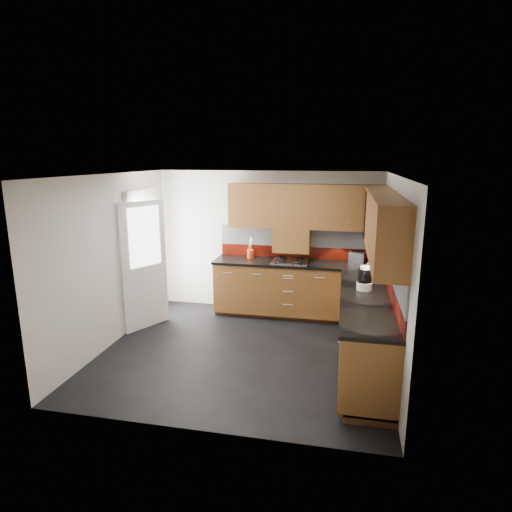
% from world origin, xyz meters
% --- Properties ---
extents(room, '(4.00, 3.80, 2.64)m').
position_xyz_m(room, '(0.00, 0.00, 1.50)').
color(room, black).
extents(base_cabinets, '(2.70, 3.20, 0.95)m').
position_xyz_m(base_cabinets, '(1.07, 0.72, 0.44)').
color(base_cabinets, '#5F2F15').
rests_on(base_cabinets, room).
extents(countertop, '(2.72, 3.22, 0.04)m').
position_xyz_m(countertop, '(1.05, 0.70, 0.92)').
color(countertop, black).
rests_on(countertop, base_cabinets).
extents(backsplash, '(2.70, 3.20, 0.54)m').
position_xyz_m(backsplash, '(1.28, 0.93, 1.21)').
color(backsplash, maroon).
rests_on(backsplash, countertop).
extents(upper_cabinets, '(2.50, 3.20, 0.72)m').
position_xyz_m(upper_cabinets, '(1.23, 0.78, 1.84)').
color(upper_cabinets, '#5F2F15').
rests_on(upper_cabinets, room).
extents(extractor_hood, '(0.60, 0.33, 0.40)m').
position_xyz_m(extractor_hood, '(0.45, 1.64, 1.28)').
color(extractor_hood, '#5F2F15').
rests_on(extractor_hood, room).
extents(glass_cabinet, '(0.32, 0.80, 0.66)m').
position_xyz_m(glass_cabinet, '(1.71, 1.07, 1.87)').
color(glass_cabinet, black).
rests_on(glass_cabinet, room).
extents(back_door, '(0.42, 1.19, 2.04)m').
position_xyz_m(back_door, '(-1.78, 0.75, 1.03)').
color(back_door, white).
rests_on(back_door, room).
extents(gas_hob, '(0.59, 0.52, 0.05)m').
position_xyz_m(gas_hob, '(0.45, 1.47, 0.96)').
color(gas_hob, silver).
rests_on(gas_hob, countertop).
extents(utensil_pot, '(0.11, 0.11, 0.41)m').
position_xyz_m(utensil_pot, '(-0.26, 1.64, 1.03)').
color(utensil_pot, red).
rests_on(utensil_pot, countertop).
extents(toaster, '(0.29, 0.23, 0.19)m').
position_xyz_m(toaster, '(1.53, 1.65, 1.03)').
color(toaster, silver).
rests_on(toaster, countertop).
extents(food_processor, '(0.20, 0.20, 0.33)m').
position_xyz_m(food_processor, '(1.58, 0.16, 1.09)').
color(food_processor, white).
rests_on(food_processor, countertop).
extents(paper_towel, '(0.13, 0.13, 0.24)m').
position_xyz_m(paper_towel, '(1.68, 0.63, 1.06)').
color(paper_towel, white).
rests_on(paper_towel, countertop).
extents(orange_cloth, '(0.16, 0.15, 0.02)m').
position_xyz_m(orange_cloth, '(1.65, 1.08, 0.95)').
color(orange_cloth, red).
rests_on(orange_cloth, countertop).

